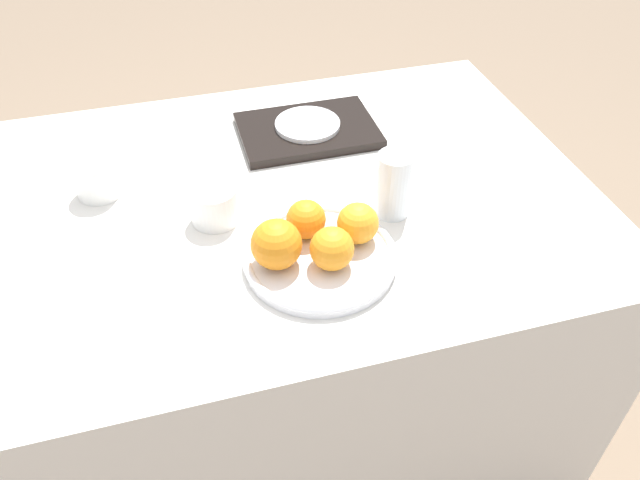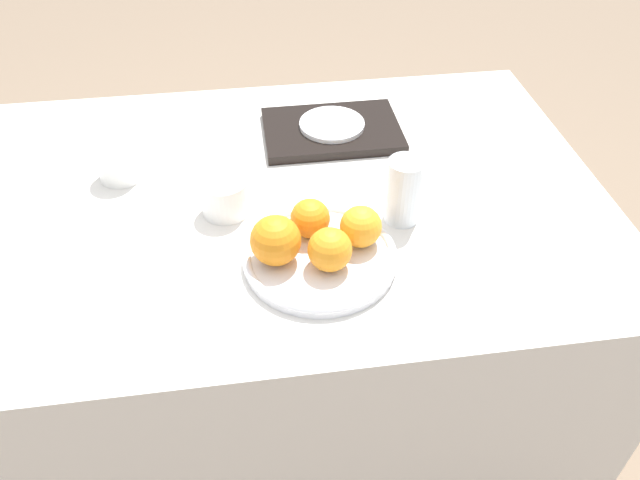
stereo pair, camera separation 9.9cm
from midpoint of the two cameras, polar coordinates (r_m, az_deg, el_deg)
name	(u,v)px [view 1 (the left image)]	position (r m, az deg, el deg)	size (l,w,h in m)	color
ground_plane	(246,418)	(1.73, -8.47, -15.92)	(12.00, 12.00, 0.00)	#7A6651
table	(234,330)	(1.44, -9.89, -8.20)	(1.44, 0.85, 0.72)	silver
fruit_platter	(320,257)	(1.04, -2.71, -1.67)	(0.26, 0.26, 0.02)	silver
orange_0	(332,249)	(1.00, -1.74, -0.92)	(0.07, 0.07, 0.07)	orange
orange_1	(358,223)	(1.04, 0.78, 1.43)	(0.07, 0.07, 0.07)	orange
orange_2	(276,244)	(1.00, -6.83, -0.51)	(0.08, 0.08, 0.08)	orange
orange_3	(306,219)	(1.06, -3.96, 1.78)	(0.07, 0.07, 0.07)	orange
water_glass	(394,185)	(1.11, 4.24, 4.97)	(0.06, 0.06, 0.12)	silver
serving_tray	(308,130)	(1.36, -3.25, 9.90)	(0.29, 0.20, 0.02)	black
side_plate	(308,124)	(1.35, -3.27, 10.44)	(0.14, 0.14, 0.01)	white
cup_0	(214,205)	(1.14, -12.13, 3.09)	(0.09, 0.09, 0.07)	white
cup_1	(97,178)	(1.26, -21.89, 5.24)	(0.08, 0.08, 0.07)	white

